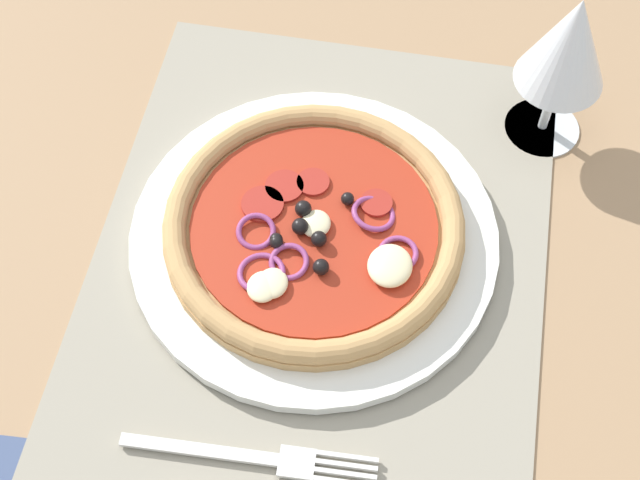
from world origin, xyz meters
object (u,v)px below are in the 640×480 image
Objects in this scene: fork at (263,458)px; pizza at (314,227)px; plate at (314,238)px; wine_glass at (568,46)px.

pizza is at bearing 86.60° from fork.
pizza reaches higher than plate.
pizza is (0.08, 0.03, 1.63)cm from plate.
pizza is 23.99cm from wine_glass.
plate is at bearing -48.94° from wine_glass.
plate is 1.60× the size of fork.
pizza is 1.30× the size of fork.
fork is (18.02, -0.23, -0.33)cm from plate.
plate is 18.02cm from fork.
pizza is 1.57× the size of wine_glass.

